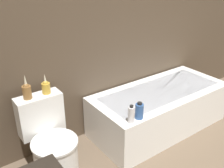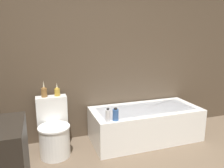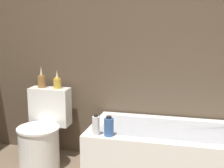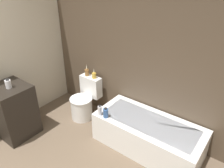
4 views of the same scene
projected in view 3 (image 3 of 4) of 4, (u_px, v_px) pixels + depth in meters
The scene contains 7 objects.
wall_back_tiled at pixel (117, 32), 3.07m from camera, with size 6.40×0.06×2.60m.
bathtub at pixel (182, 156), 2.72m from camera, with size 1.62×0.73×0.48m.
toilet at pixel (43, 135), 3.05m from camera, with size 0.41×0.56×0.74m.
vase_gold at pixel (42, 80), 3.16m from camera, with size 0.08×0.08×0.22m.
vase_silver at pixel (57, 82), 3.12m from camera, with size 0.08×0.08×0.19m.
shampoo_bottle_tall at pixel (96, 125), 2.54m from camera, with size 0.06×0.06×0.18m.
shampoo_bottle_short at pixel (109, 127), 2.52m from camera, with size 0.08×0.08×0.17m.
Camera 3 is at (0.71, -0.66, 1.40)m, focal length 50.00 mm.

